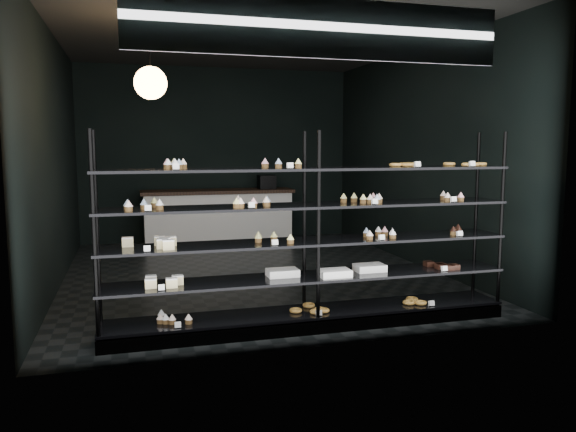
{
  "coord_description": "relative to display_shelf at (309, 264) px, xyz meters",
  "views": [
    {
      "loc": [
        -1.6,
        -7.53,
        1.77
      ],
      "look_at": [
        -0.01,
        -1.9,
        1.03
      ],
      "focal_mm": 35.0,
      "sensor_mm": 36.0,
      "label": 1
    }
  ],
  "objects": [
    {
      "name": "room",
      "position": [
        -0.05,
        2.45,
        0.97
      ],
      "size": [
        5.01,
        6.01,
        3.2
      ],
      "color": "black",
      "rests_on": "ground"
    },
    {
      "name": "display_shelf",
      "position": [
        0.0,
        0.0,
        0.0
      ],
      "size": [
        4.0,
        0.5,
        1.91
      ],
      "color": "black",
      "rests_on": "room"
    },
    {
      "name": "signage",
      "position": [
        -0.05,
        -0.48,
        2.12
      ],
      "size": [
        3.3,
        0.05,
        0.5
      ],
      "color": "#0D1F43",
      "rests_on": "room"
    },
    {
      "name": "pendant_lamp",
      "position": [
        -1.4,
        1.34,
        1.82
      ],
      "size": [
        0.36,
        0.36,
        0.91
      ],
      "color": "black",
      "rests_on": "room"
    },
    {
      "name": "service_counter",
      "position": [
        -0.12,
        4.95,
        -0.13
      ],
      "size": [
        2.71,
        0.65,
        1.23
      ],
      "color": "silver",
      "rests_on": "room"
    }
  ]
}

